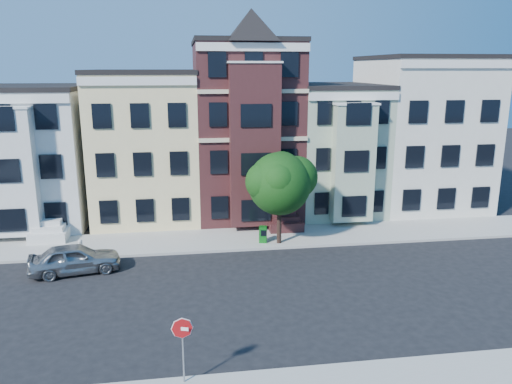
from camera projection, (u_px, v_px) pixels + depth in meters
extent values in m
plane|color=black|center=(284.00, 295.00, 23.53)|extent=(120.00, 120.00, 0.00)
cube|color=#9E9B93|center=(258.00, 238.00, 31.19)|extent=(60.00, 4.00, 0.15)
cube|color=silver|center=(29.00, 156.00, 34.25)|extent=(8.00, 9.00, 9.00)
cube|color=beige|center=(147.00, 147.00, 35.25)|extent=(7.00, 9.00, 10.00)
cube|color=#3B1A1B|center=(245.00, 131.00, 36.00)|extent=(7.00, 9.00, 12.00)
cube|color=#9EAE91|center=(331.00, 149.00, 37.28)|extent=(6.00, 9.00, 9.00)
cube|color=silver|center=(420.00, 134.00, 38.02)|extent=(8.00, 9.00, 11.00)
imported|color=#95979B|center=(75.00, 259.00, 25.93)|extent=(4.82, 2.65, 1.55)
cube|color=#0C6116|center=(263.00, 234.00, 30.09)|extent=(0.53, 0.49, 1.00)
cylinder|color=beige|center=(81.00, 249.00, 28.10)|extent=(0.29, 0.29, 0.72)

